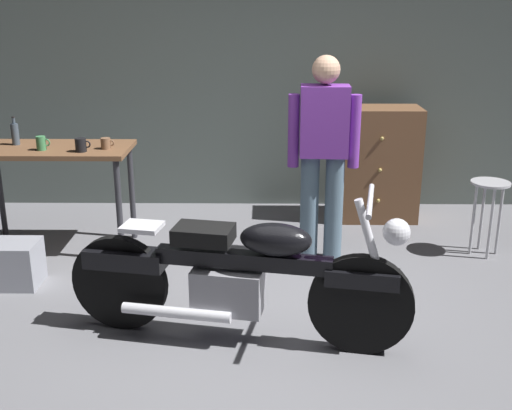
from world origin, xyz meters
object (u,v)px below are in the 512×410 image
(bottle, at_px, (15,133))
(mug_black_matte, at_px, (81,145))
(wooden_dresser, at_px, (376,164))
(motorcycle, at_px, (238,275))
(storage_bin, at_px, (10,264))
(person_standing, at_px, (323,150))
(mug_brown_stoneware, at_px, (106,143))
(shop_stool, at_px, (489,198))
(mug_green_speckled, at_px, (41,143))

(bottle, bearing_deg, mug_black_matte, -21.82)
(bottle, bearing_deg, wooden_dresser, 13.18)
(motorcycle, height_order, storage_bin, motorcycle)
(mug_black_matte, bearing_deg, wooden_dresser, 21.21)
(person_standing, xyz_separation_m, mug_brown_stoneware, (-1.77, 0.14, 0.02))
(person_standing, height_order, shop_stool, person_standing)
(motorcycle, distance_m, mug_brown_stoneware, 1.94)
(motorcycle, distance_m, storage_bin, 1.95)
(shop_stool, xyz_separation_m, bottle, (-3.97, 0.18, 0.50))
(wooden_dresser, distance_m, mug_green_speckled, 3.07)
(person_standing, height_order, bottle, person_standing)
(motorcycle, relative_size, storage_bin, 4.92)
(mug_brown_stoneware, xyz_separation_m, mug_green_speckled, (-0.51, -0.05, 0.01))
(motorcycle, bearing_deg, mug_brown_stoneware, 138.19)
(motorcycle, height_order, bottle, bottle)
(shop_stool, bearing_deg, person_standing, -175.72)
(mug_black_matte, xyz_separation_m, bottle, (-0.62, 0.25, 0.04))
(person_standing, bearing_deg, motorcycle, 67.15)
(motorcycle, height_order, mug_brown_stoneware, motorcycle)
(person_standing, distance_m, storage_bin, 2.57)
(person_standing, bearing_deg, mug_brown_stoneware, -2.27)
(motorcycle, xyz_separation_m, wooden_dresser, (1.25, 2.38, 0.10))
(shop_stool, distance_m, mug_black_matte, 3.38)
(storage_bin, distance_m, mug_green_speckled, 1.02)
(mug_brown_stoneware, bearing_deg, bottle, 169.64)
(mug_black_matte, distance_m, bottle, 0.67)
(motorcycle, bearing_deg, shop_stool, 46.30)
(storage_bin, relative_size, mug_green_speckled, 3.84)
(person_standing, relative_size, mug_black_matte, 13.30)
(motorcycle, bearing_deg, storage_bin, 166.41)
(person_standing, relative_size, mug_green_speckled, 14.57)
(storage_bin, bearing_deg, wooden_dresser, 27.76)
(person_standing, xyz_separation_m, shop_stool, (1.40, 0.10, -0.43))
(person_standing, xyz_separation_m, mug_green_speckled, (-2.29, 0.09, 0.03))
(motorcycle, bearing_deg, mug_green_speckled, 149.73)
(shop_stool, height_order, wooden_dresser, wooden_dresser)
(motorcycle, height_order, person_standing, person_standing)
(mug_brown_stoneware, bearing_deg, mug_black_matte, -149.72)
(mug_green_speckled, bearing_deg, bottle, 145.41)
(shop_stool, height_order, mug_green_speckled, mug_green_speckled)
(bottle, bearing_deg, person_standing, -6.41)
(shop_stool, relative_size, storage_bin, 1.45)
(shop_stool, relative_size, mug_green_speckled, 5.58)
(wooden_dresser, relative_size, storage_bin, 2.50)
(mug_black_matte, height_order, bottle, bottle)
(person_standing, relative_size, shop_stool, 2.61)
(storage_bin, bearing_deg, mug_black_matte, 52.88)
(wooden_dresser, bearing_deg, mug_black_matte, -158.79)
(wooden_dresser, distance_m, mug_black_matte, 2.78)
(wooden_dresser, height_order, mug_brown_stoneware, wooden_dresser)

